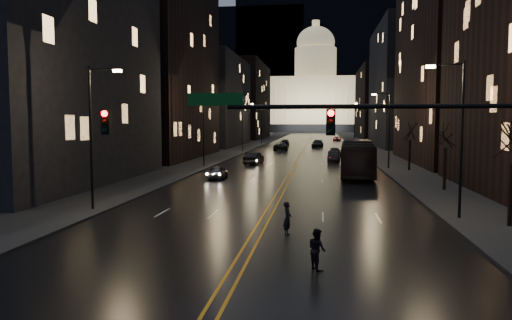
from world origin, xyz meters
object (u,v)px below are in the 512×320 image
(traffic_signal, at_px, (395,136))
(receding_car_a, at_px, (334,157))
(bus, at_px, (357,158))
(oncoming_car_b, at_px, (254,158))
(pedestrian_a, at_px, (287,219))
(pedestrian_b, at_px, (317,249))
(oncoming_car_a, at_px, (218,172))

(traffic_signal, xyz_separation_m, receding_car_a, (-0.96, 49.57, -4.34))
(bus, height_order, oncoming_car_b, bus)
(oncoming_car_b, xyz_separation_m, pedestrian_a, (6.99, -39.49, 0.04))
(traffic_signal, relative_size, pedestrian_b, 10.87)
(oncoming_car_b, height_order, pedestrian_a, pedestrian_a)
(traffic_signal, bearing_deg, bus, 88.34)
(oncoming_car_a, distance_m, pedestrian_b, 30.34)
(bus, xyz_separation_m, oncoming_car_a, (-13.64, -4.16, -1.22))
(traffic_signal, distance_m, receding_car_a, 49.77)
(bus, relative_size, pedestrian_a, 8.03)
(traffic_signal, height_order, pedestrian_a, traffic_signal)
(pedestrian_a, bearing_deg, receding_car_a, 5.80)
(pedestrian_a, bearing_deg, pedestrian_b, -154.82)
(receding_car_a, bearing_deg, pedestrian_a, -91.52)
(receding_car_a, bearing_deg, pedestrian_b, -89.33)
(oncoming_car_a, relative_size, oncoming_car_b, 0.80)
(bus, distance_m, receding_car_a, 17.39)
(oncoming_car_a, height_order, receding_car_a, receding_car_a)
(receding_car_a, distance_m, pedestrian_b, 50.16)
(traffic_signal, distance_m, pedestrian_a, 7.89)
(bus, bearing_deg, pedestrian_a, -98.17)
(traffic_signal, relative_size, receding_car_a, 3.75)
(oncoming_car_b, relative_size, receding_car_a, 1.05)
(pedestrian_a, height_order, pedestrian_b, pedestrian_a)
(oncoming_car_a, distance_m, oncoming_car_b, 16.40)
(oncoming_car_b, distance_m, pedestrian_a, 40.11)
(traffic_signal, height_order, oncoming_car_b, traffic_signal)
(oncoming_car_a, xyz_separation_m, pedestrian_a, (8.33, -23.15, 0.18))
(oncoming_car_b, bearing_deg, receding_car_a, -147.69)
(bus, relative_size, pedestrian_b, 8.47)
(bus, xyz_separation_m, pedestrian_a, (-5.30, -27.32, -1.04))
(pedestrian_b, bearing_deg, bus, -37.84)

